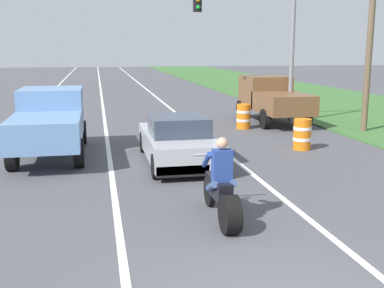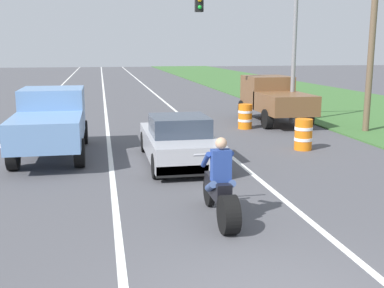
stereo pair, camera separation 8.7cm
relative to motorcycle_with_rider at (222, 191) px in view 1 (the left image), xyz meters
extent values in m
cube|color=white|center=(-5.53, 16.71, -0.59)|extent=(0.14, 120.00, 0.01)
cube|color=white|center=(1.67, 16.71, -0.59)|extent=(0.14, 120.00, 0.01)
cube|color=white|center=(-1.93, 16.71, -0.59)|extent=(0.14, 120.00, 0.01)
cube|color=#3D6B33|center=(11.79, 16.71, -0.56)|extent=(10.00, 120.00, 0.06)
cylinder|color=black|center=(0.00, -0.60, -0.25)|extent=(0.28, 0.69, 0.69)
cylinder|color=black|center=(0.00, 0.95, -0.28)|extent=(0.12, 0.63, 0.63)
cube|color=black|center=(0.00, 0.23, 0.02)|extent=(0.28, 1.10, 0.36)
cylinder|color=#B2B2B7|center=(0.00, 0.87, 0.09)|extent=(0.08, 0.36, 0.73)
cylinder|color=#A5A5AA|center=(0.00, 0.85, 0.52)|extent=(0.70, 0.05, 0.05)
cube|color=navy|center=(0.00, 0.00, 0.50)|extent=(0.36, 0.24, 0.60)
sphere|color=tan|center=(0.00, 0.00, 0.92)|extent=(0.22, 0.22, 0.22)
cylinder|color=#384C7A|center=(-0.18, 0.03, 0.10)|extent=(0.14, 0.47, 0.32)
cylinder|color=navy|center=(-0.22, 0.30, 0.55)|extent=(0.10, 0.51, 0.40)
cylinder|color=#384C7A|center=(0.18, 0.03, 0.10)|extent=(0.14, 0.47, 0.32)
cylinder|color=navy|center=(0.22, 0.30, 0.55)|extent=(0.10, 0.51, 0.40)
cube|color=#B7B7BC|center=(-0.02, 4.85, -0.07)|extent=(1.80, 4.30, 0.64)
cube|color=#333D4C|center=(-0.02, 4.65, 0.51)|extent=(1.56, 1.70, 0.52)
cube|color=black|center=(-0.02, 2.80, -0.31)|extent=(1.76, 0.20, 0.28)
cylinder|color=black|center=(-0.82, 6.45, -0.27)|extent=(0.24, 0.64, 0.64)
cylinder|color=black|center=(0.78, 6.45, -0.27)|extent=(0.24, 0.64, 0.64)
cylinder|color=black|center=(-0.82, 3.25, -0.27)|extent=(0.24, 0.64, 0.64)
cylinder|color=black|center=(0.78, 3.25, -0.27)|extent=(0.24, 0.64, 0.64)
cube|color=#6B93C6|center=(-3.65, 7.36, 0.69)|extent=(1.90, 2.10, 1.40)
cube|color=#333D4C|center=(-3.65, 7.71, 1.07)|extent=(1.67, 0.29, 0.57)
cube|color=#6B93C6|center=(-3.65, 5.11, 0.39)|extent=(1.90, 2.70, 0.80)
cylinder|color=black|center=(-4.52, 8.16, -0.19)|extent=(0.28, 0.80, 0.80)
cylinder|color=black|center=(-2.78, 8.16, -0.19)|extent=(0.28, 0.80, 0.80)
cylinder|color=black|center=(-4.52, 4.81, -0.19)|extent=(0.28, 0.80, 0.80)
cylinder|color=black|center=(-2.78, 4.81, -0.19)|extent=(0.28, 0.80, 0.80)
cube|color=brown|center=(5.33, 12.45, 0.69)|extent=(1.90, 2.10, 1.40)
cube|color=#333D4C|center=(5.33, 12.80, 1.07)|extent=(1.67, 0.29, 0.57)
cube|color=brown|center=(5.33, 10.20, 0.39)|extent=(1.90, 2.70, 0.80)
cylinder|color=black|center=(4.46, 13.25, -0.19)|extent=(0.28, 0.80, 0.80)
cylinder|color=black|center=(6.20, 13.25, -0.19)|extent=(0.28, 0.80, 0.80)
cylinder|color=black|center=(4.46, 9.90, -0.19)|extent=(0.28, 0.80, 0.80)
cylinder|color=black|center=(6.20, 9.90, -0.19)|extent=(0.28, 0.80, 0.80)
cylinder|color=gray|center=(5.99, 11.09, 2.41)|extent=(0.18, 0.18, 6.00)
cube|color=black|center=(1.87, 11.09, 4.51)|extent=(0.32, 0.24, 0.90)
sphere|color=orange|center=(1.87, 10.95, 4.51)|extent=(0.16, 0.16, 0.16)
sphere|color=green|center=(1.87, 10.95, 4.23)|extent=(0.16, 0.16, 0.16)
cylinder|color=brown|center=(7.95, 8.39, 3.72)|extent=(0.24, 0.24, 8.62)
cylinder|color=orange|center=(4.21, 5.80, -0.09)|extent=(0.56, 0.56, 1.00)
cylinder|color=white|center=(4.21, 5.80, 0.11)|extent=(0.58, 0.58, 0.10)
cylinder|color=white|center=(4.21, 5.80, -0.24)|extent=(0.58, 0.58, 0.10)
cylinder|color=orange|center=(3.58, 10.09, -0.09)|extent=(0.56, 0.56, 1.00)
cylinder|color=white|center=(3.58, 10.09, 0.11)|extent=(0.58, 0.58, 0.10)
cylinder|color=white|center=(3.58, 10.09, -0.24)|extent=(0.58, 0.58, 0.10)
camera|label=1|loc=(-2.22, -8.27, 2.63)|focal=44.51mm
camera|label=2|loc=(-2.13, -8.29, 2.63)|focal=44.51mm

